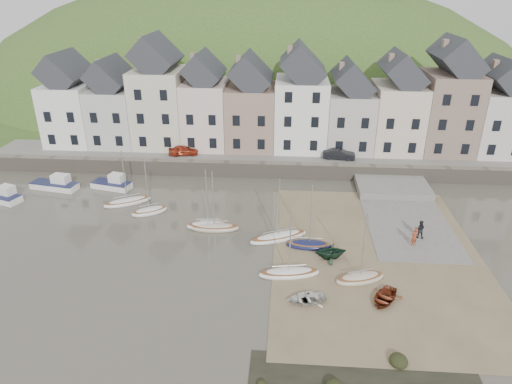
# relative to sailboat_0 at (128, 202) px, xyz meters

# --- Properties ---
(ground) EXTENTS (160.00, 160.00, 0.00)m
(ground) POSITION_rel_sailboat_0_xyz_m (14.00, -8.45, -0.26)
(ground) COLOR #474338
(ground) RESTS_ON ground
(quay_land) EXTENTS (90.00, 30.00, 1.50)m
(quay_land) POSITION_rel_sailboat_0_xyz_m (14.00, 23.55, 0.49)
(quay_land) COLOR #365321
(quay_land) RESTS_ON ground
(quay_street) EXTENTS (70.00, 7.00, 0.10)m
(quay_street) POSITION_rel_sailboat_0_xyz_m (14.00, 12.05, 1.29)
(quay_street) COLOR slate
(quay_street) RESTS_ON quay_land
(seawall) EXTENTS (70.00, 1.20, 1.80)m
(seawall) POSITION_rel_sailboat_0_xyz_m (14.00, 8.55, 0.64)
(seawall) COLOR slate
(seawall) RESTS_ON ground
(beach) EXTENTS (18.00, 26.00, 0.06)m
(beach) POSITION_rel_sailboat_0_xyz_m (25.00, -8.45, -0.23)
(beach) COLOR brown
(beach) RESTS_ON ground
(slipway) EXTENTS (8.00, 18.00, 0.12)m
(slipway) POSITION_rel_sailboat_0_xyz_m (29.00, -0.45, -0.20)
(slipway) COLOR slate
(slipway) RESTS_ON ground
(hillside) EXTENTS (134.40, 84.00, 84.00)m
(hillside) POSITION_rel_sailboat_0_xyz_m (9.00, 51.55, -18.25)
(hillside) COLOR #365321
(hillside) RESTS_ON ground
(townhouse_terrace) EXTENTS (61.05, 8.00, 13.93)m
(townhouse_terrace) POSITION_rel_sailboat_0_xyz_m (15.76, 15.55, 7.06)
(townhouse_terrace) COLOR white
(townhouse_terrace) RESTS_ON quay_land
(sailboat_0) EXTENTS (5.19, 3.84, 6.32)m
(sailboat_0) POSITION_rel_sailboat_0_xyz_m (0.00, 0.00, 0.00)
(sailboat_0) COLOR white
(sailboat_0) RESTS_ON ground
(sailboat_1) EXTENTS (3.98, 3.21, 6.32)m
(sailboat_1) POSITION_rel_sailboat_0_xyz_m (2.97, -1.97, 0.01)
(sailboat_1) COLOR white
(sailboat_1) RESTS_ON ground
(sailboat_2) EXTENTS (4.84, 1.72, 6.32)m
(sailboat_2) POSITION_rel_sailboat_0_xyz_m (10.15, -4.88, 0.00)
(sailboat_2) COLOR beige
(sailboat_2) RESTS_ON ground
(sailboat_3) EXTENTS (4.30, 1.86, 6.32)m
(sailboat_3) POSITION_rel_sailboat_0_xyz_m (9.50, -4.59, 0.00)
(sailboat_3) COLOR white
(sailboat_3) RESTS_ON ground
(sailboat_4) EXTENTS (5.78, 3.75, 6.32)m
(sailboat_4) POSITION_rel_sailboat_0_xyz_m (16.36, -6.26, -0.00)
(sailboat_4) COLOR white
(sailboat_4) RESTS_ON ground
(sailboat_5) EXTENTS (4.20, 1.64, 6.32)m
(sailboat_5) POSITION_rel_sailboat_0_xyz_m (19.15, -7.43, 0.01)
(sailboat_5) COLOR #141A41
(sailboat_5) RESTS_ON ground
(sailboat_6) EXTENTS (5.21, 2.31, 6.32)m
(sailboat_6) POSITION_rel_sailboat_0_xyz_m (17.38, -11.93, 0.00)
(sailboat_6) COLOR white
(sailboat_6) RESTS_ON ground
(sailboat_7) EXTENTS (4.39, 2.74, 6.32)m
(sailboat_7) POSITION_rel_sailboat_0_xyz_m (23.05, -12.23, 0.01)
(sailboat_7) COLOR beige
(sailboat_7) RESTS_ON ground
(motorboat_0) EXTENTS (5.72, 2.70, 1.70)m
(motorboat_0) POSITION_rel_sailboat_0_xyz_m (-9.46, 3.26, 0.32)
(motorboat_0) COLOR white
(motorboat_0) RESTS_ON ground
(motorboat_1) EXTENTS (4.78, 3.05, 1.70)m
(motorboat_1) POSITION_rel_sailboat_0_xyz_m (-13.75, -0.22, 0.32)
(motorboat_1) COLOR white
(motorboat_1) RESTS_ON ground
(motorboat_2) EXTENTS (4.84, 2.76, 1.70)m
(motorboat_2) POSITION_rel_sailboat_0_xyz_m (-3.01, 3.91, 0.32)
(motorboat_2) COLOR white
(motorboat_2) RESTS_ON ground
(rowboat_white) EXTENTS (3.37, 2.76, 0.61)m
(rowboat_white) POSITION_rel_sailboat_0_xyz_m (18.66, -15.26, 0.11)
(rowboat_white) COLOR silver
(rowboat_white) RESTS_ON beach
(rowboat_green) EXTENTS (3.10, 2.80, 1.43)m
(rowboat_green) POSITION_rel_sailboat_0_xyz_m (20.91, -9.19, 0.52)
(rowboat_green) COLOR #173322
(rowboat_green) RESTS_ON beach
(rowboat_red) EXTENTS (3.45, 3.76, 0.64)m
(rowboat_red) POSITION_rel_sailboat_0_xyz_m (24.48, -14.78, 0.12)
(rowboat_red) COLOR maroon
(rowboat_red) RESTS_ON beach
(person_red) EXTENTS (0.75, 0.66, 1.73)m
(person_red) POSITION_rel_sailboat_0_xyz_m (28.53, -6.58, 0.72)
(person_red) COLOR #9D3A1C
(person_red) RESTS_ON slipway
(person_dark) EXTENTS (1.01, 0.88, 1.76)m
(person_dark) POSITION_rel_sailboat_0_xyz_m (29.38, -5.19, 0.74)
(person_dark) COLOR black
(person_dark) RESTS_ON slipway
(car_left) EXTENTS (3.92, 2.11, 1.27)m
(car_left) POSITION_rel_sailboat_0_xyz_m (3.79, 11.05, 1.97)
(car_left) COLOR maroon
(car_left) RESTS_ON quay_street
(car_right) EXTENTS (4.12, 1.89, 1.31)m
(car_right) POSITION_rel_sailboat_0_xyz_m (23.38, 11.05, 1.99)
(car_right) COLOR black
(car_right) RESTS_ON quay_street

